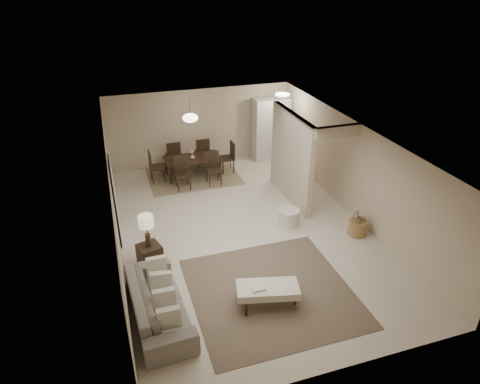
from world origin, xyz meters
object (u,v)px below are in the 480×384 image
object	(u,v)px
wicker_basket	(357,228)
dining_table	(193,167)
side_table	(150,255)
sofa	(158,302)
pantry_cabinet	(271,129)
ottoman_bench	(268,290)
round_pouf	(289,217)

from	to	relation	value
wicker_basket	dining_table	world-z (taller)	dining_table
side_table	wicker_basket	distance (m)	5.03
sofa	dining_table	xyz separation A→B (m)	(1.93, 5.86, -0.04)
wicker_basket	dining_table	xyz separation A→B (m)	(-3.14, 4.53, 0.11)
pantry_cabinet	side_table	xyz separation A→B (m)	(-4.75, -4.87, -0.79)
ottoman_bench	wicker_basket	xyz separation A→B (m)	(3.01, 1.63, -0.15)
round_pouf	dining_table	size ratio (longest dim) A/B	0.31
pantry_cabinet	side_table	size ratio (longest dim) A/B	4.11
side_table	round_pouf	distance (m)	3.65
round_pouf	ottoman_bench	bearing A→B (deg)	-121.46
ottoman_bench	wicker_basket	distance (m)	3.42
sofa	side_table	world-z (taller)	sofa
pantry_cabinet	dining_table	bearing A→B (deg)	-166.86
pantry_cabinet	side_table	distance (m)	6.85
round_pouf	wicker_basket	size ratio (longest dim) A/B	1.20
side_table	dining_table	distance (m)	4.61
pantry_cabinet	round_pouf	world-z (taller)	pantry_cabinet
wicker_basket	ottoman_bench	bearing A→B (deg)	-151.53
ottoman_bench	dining_table	bearing A→B (deg)	104.84
ottoman_bench	side_table	bearing A→B (deg)	149.51
pantry_cabinet	ottoman_bench	size ratio (longest dim) A/B	1.62
pantry_cabinet	dining_table	size ratio (longest dim) A/B	1.22
sofa	ottoman_bench	size ratio (longest dim) A/B	1.84
wicker_basket	pantry_cabinet	bearing A→B (deg)	93.01
side_table	wicker_basket	size ratio (longest dim) A/B	1.13
side_table	wicker_basket	xyz separation A→B (m)	(5.02, -0.32, -0.06)
sofa	round_pouf	xyz separation A→B (m)	(3.65, 2.28, -0.14)
side_table	round_pouf	world-z (taller)	side_table
sofa	side_table	size ratio (longest dim) A/B	4.67
ottoman_bench	round_pouf	size ratio (longest dim) A/B	2.39
dining_table	pantry_cabinet	bearing A→B (deg)	12.37
ottoman_bench	side_table	world-z (taller)	side_table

